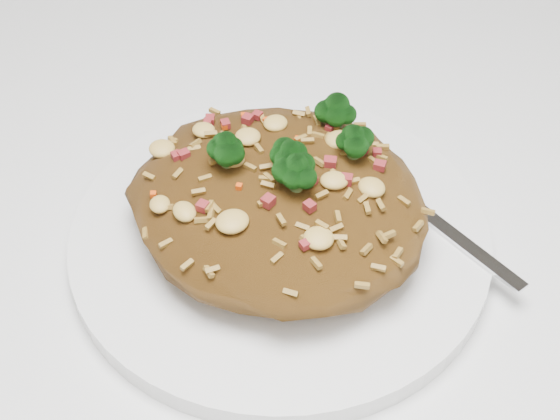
# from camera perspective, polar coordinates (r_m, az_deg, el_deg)

# --- Properties ---
(dining_table) EXTENTS (1.20, 0.80, 0.75)m
(dining_table) POSITION_cam_1_polar(r_m,az_deg,el_deg) (0.57, 5.03, -5.10)
(dining_table) COLOR white
(dining_table) RESTS_ON ground
(plate) EXTENTS (0.24, 0.24, 0.01)m
(plate) POSITION_cam_1_polar(r_m,az_deg,el_deg) (0.46, 0.00, -1.92)
(plate) COLOR white
(plate) RESTS_ON dining_table
(fried_rice) EXTENTS (0.17, 0.16, 0.07)m
(fried_rice) POSITION_cam_1_polar(r_m,az_deg,el_deg) (0.43, 0.05, 1.40)
(fried_rice) COLOR brown
(fried_rice) RESTS_ON plate
(fork) EXTENTS (0.16, 0.07, 0.00)m
(fork) POSITION_cam_1_polar(r_m,az_deg,el_deg) (0.47, 10.56, -0.26)
(fork) COLOR silver
(fork) RESTS_ON plate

